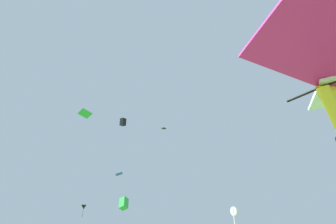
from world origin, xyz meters
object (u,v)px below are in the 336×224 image
(distant_kite_black_mid_left, at_px, (123,122))
(distant_kite_green_mid_right, at_px, (85,113))
(distant_kite_blue_low_left, at_px, (119,174))
(distant_kite_green_high_left, at_px, (124,203))
(marker_flag, at_px, (237,216))
(distant_kite_black_high_right, at_px, (164,128))
(distant_kite_black_far_center, at_px, (84,207))

(distant_kite_black_mid_left, height_order, distant_kite_green_mid_right, distant_kite_black_mid_left)
(distant_kite_blue_low_left, bearing_deg, distant_kite_green_mid_right, -121.99)
(distant_kite_blue_low_left, relative_size, distant_kite_black_mid_left, 0.91)
(distant_kite_green_high_left, distance_m, marker_flag, 22.61)
(distant_kite_black_mid_left, height_order, distant_kite_black_high_right, distant_kite_black_mid_left)
(distant_kite_blue_low_left, xyz_separation_m, distant_kite_black_far_center, (-2.22, 6.45, -3.17))
(distant_kite_green_high_left, distance_m, distant_kite_black_high_right, 10.18)
(distant_kite_black_mid_left, bearing_deg, distant_kite_black_high_right, -81.56)
(distant_kite_black_high_right, relative_size, marker_flag, 0.31)
(distant_kite_green_mid_right, bearing_deg, distant_kite_black_mid_left, 59.01)
(distant_kite_black_mid_left, relative_size, distant_kite_black_high_right, 2.04)
(distant_kite_green_high_left, height_order, distant_kite_black_mid_left, distant_kite_black_mid_left)
(distant_kite_black_high_right, distance_m, marker_flag, 17.59)
(distant_kite_blue_low_left, bearing_deg, marker_flag, -99.60)
(distant_kite_green_high_left, distance_m, distant_kite_black_far_center, 7.87)
(distant_kite_green_high_left, distance_m, distant_kite_green_mid_right, 13.04)
(marker_flag, bearing_deg, distant_kite_black_high_right, 69.49)
(distant_kite_blue_low_left, height_order, distant_kite_green_mid_right, distant_kite_green_mid_right)
(distant_kite_black_mid_left, height_order, distant_kite_black_far_center, distant_kite_black_mid_left)
(distant_kite_green_high_left, relative_size, distant_kite_green_mid_right, 1.31)
(distant_kite_green_high_left, xyz_separation_m, distant_kite_black_far_center, (-2.86, 7.33, 0.31))
(distant_kite_green_high_left, height_order, distant_kite_black_high_right, distant_kite_black_high_right)
(distant_kite_black_mid_left, xyz_separation_m, distant_kite_black_far_center, (-2.13, 6.17, -10.34))
(marker_flag, bearing_deg, distant_kite_green_high_left, 78.40)
(distant_kite_black_high_right, distance_m, distant_kite_green_mid_right, 8.15)
(distant_kite_black_far_center, bearing_deg, distant_kite_blue_low_left, -71.00)
(distant_kite_black_mid_left, relative_size, distant_kite_green_mid_right, 0.97)
(distant_kite_black_far_center, xyz_separation_m, distant_kite_green_mid_right, (-4.39, -17.03, 4.53))
(distant_kite_black_mid_left, relative_size, marker_flag, 0.63)
(distant_kite_black_mid_left, distance_m, distant_kite_black_far_center, 12.23)
(distant_kite_blue_low_left, bearing_deg, distant_kite_black_mid_left, 107.59)
(distant_kite_black_far_center, xyz_separation_m, marker_flag, (-1.63, -29.19, -3.93))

